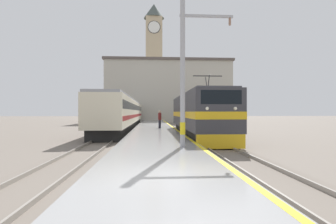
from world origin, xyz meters
The scene contains 10 objects.
ground_plane centered at (0.00, 30.00, 0.00)m, with size 200.00×200.00×0.00m, color #70665B.
platform centered at (0.00, 25.00, 0.22)m, with size 4.38×140.00×0.45m.
rail_track_near centered at (3.53, 25.00, 0.03)m, with size 2.84×140.00×0.16m.
rail_track_far centered at (-3.79, 25.00, 0.03)m, with size 2.84×140.00×0.16m.
locomotive_train centered at (3.53, 14.57, 1.90)m, with size 2.92×14.58×4.68m.
passenger_train centered at (-3.79, 27.75, 2.00)m, with size 2.92×33.87×3.70m.
catenary_mast centered at (1.29, 5.79, 4.08)m, with size 2.66×0.27×7.24m.
person_on_platform centered at (0.51, 20.44, 1.43)m, with size 0.34×0.34×1.85m.
clock_tower centered at (0.32, 63.68, 16.57)m, with size 5.43×5.43×31.31m.
station_building centered at (3.25, 49.71, 6.60)m, with size 26.71×9.02×13.16m.
Camera 1 is at (-0.35, -6.98, 2.15)m, focal length 28.00 mm.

